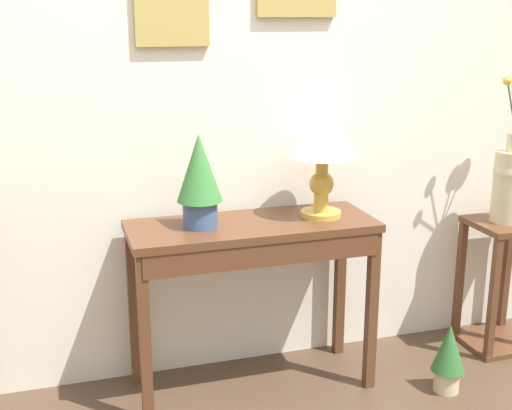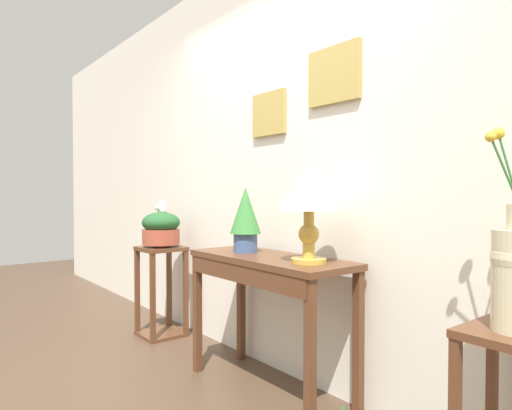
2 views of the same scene
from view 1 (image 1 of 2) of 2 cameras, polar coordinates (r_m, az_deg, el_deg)
The scene contains 7 objects.
back_wall_with_art at distance 3.13m, azimuth -4.13°, elevation 10.65°, with size 9.00×0.13×2.80m.
console_table at distance 3.01m, azimuth -0.22°, elevation -3.82°, with size 1.08×0.42×0.79m.
table_lamp at distance 3.01m, azimuth 5.56°, elevation 5.74°, with size 0.32×0.32×0.52m.
potted_plant_on_console at distance 2.88m, azimuth -4.73°, elevation 2.35°, with size 0.19×0.19×0.40m.
pedestal_stand_right at distance 3.74m, azimuth 19.59°, elevation -6.22°, with size 0.33×0.33×0.67m.
flower_vase_tall_right at distance 3.58m, azimuth 20.40°, elevation 2.26°, with size 0.18×0.18×0.72m.
potted_plant_floor at distance 3.29m, azimuth 15.68°, elevation -11.90°, with size 0.15×0.15×0.33m.
Camera 1 is at (-0.71, -1.62, 1.67)m, focal length 48.22 mm.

